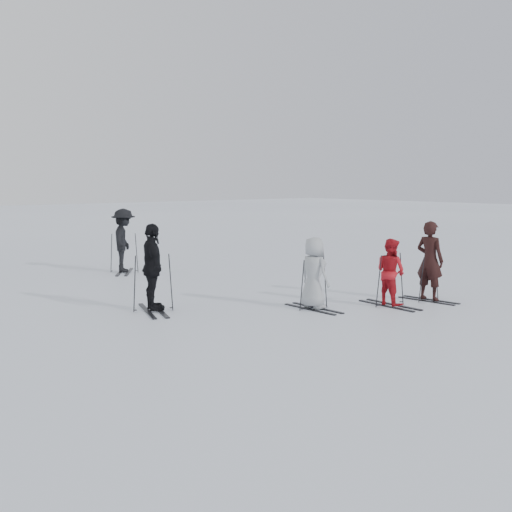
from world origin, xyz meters
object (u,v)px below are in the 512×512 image
at_px(skier_near_dark, 430,262).
at_px(skier_uphill_far, 124,241).
at_px(skier_grey, 314,274).
at_px(skier_uphill_left, 153,268).
at_px(skier_red, 391,273).

relative_size(skier_near_dark, skier_uphill_far, 0.96).
xyz_separation_m(skier_near_dark, skier_uphill_far, (-3.30, 8.84, 0.04)).
bearing_deg(skier_near_dark, skier_grey, 64.74).
relative_size(skier_near_dark, skier_grey, 1.19).
height_order(skier_uphill_left, skier_uphill_far, skier_uphill_far).
xyz_separation_m(skier_grey, skier_uphill_left, (-2.86, 2.09, 0.16)).
xyz_separation_m(skier_near_dark, skier_grey, (-2.80, 1.06, -0.15)).
distance_m(skier_grey, skier_uphill_far, 7.80).
bearing_deg(skier_red, skier_uphill_far, 17.76).
xyz_separation_m(skier_near_dark, skier_uphill_left, (-5.66, 3.15, 0.01)).
bearing_deg(skier_uphill_left, skier_grey, -106.21).
distance_m(skier_near_dark, skier_uphill_far, 9.43).
relative_size(skier_red, skier_uphill_far, 0.78).
relative_size(skier_grey, skier_uphill_far, 0.81).
height_order(skier_near_dark, skier_red, skier_near_dark).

